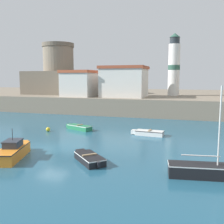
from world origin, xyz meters
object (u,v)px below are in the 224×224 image
at_px(lighthouse, 174,66).
at_px(harbor_shed_mid_row, 80,83).
at_px(motorboat_orange_0, 13,151).
at_px(fortress, 59,77).
at_px(harbor_shed_near_wharf, 124,81).
at_px(dinghy_green_4, 79,127).
at_px(sailboat_black_2, 213,170).
at_px(mooring_buoy, 48,129).
at_px(dinghy_white_1, 149,133).
at_px(dinghy_black_3, 89,158).

xyz_separation_m(lighthouse, harbor_shed_mid_row, (-16.00, -7.17, -3.22)).
xyz_separation_m(motorboat_orange_0, lighthouse, (9.41, 34.56, 7.89)).
relative_size(motorboat_orange_0, fortress, 0.44).
xyz_separation_m(fortress, harbor_shed_near_wharf, (16.00, -5.82, -0.87)).
relative_size(dinghy_green_4, lighthouse, 0.32).
relative_size(sailboat_black_2, harbor_shed_mid_row, 0.90).
xyz_separation_m(dinghy_green_4, fortress, (-14.76, 22.33, 6.12)).
distance_m(mooring_buoy, fortress, 27.76).
xyz_separation_m(sailboat_black_2, mooring_buoy, (-17.26, 9.50, -0.22)).
relative_size(mooring_buoy, harbor_shed_mid_row, 0.07).
height_order(motorboat_orange_0, dinghy_white_1, motorboat_orange_0).
distance_m(dinghy_black_3, harbor_shed_near_wharf, 28.33).
bearing_deg(harbor_shed_near_wharf, harbor_shed_mid_row, -173.20).
bearing_deg(mooring_buoy, dinghy_white_1, 6.91).
height_order(lighthouse, harbor_shed_near_wharf, lighthouse).
bearing_deg(dinghy_green_4, sailboat_black_2, -38.95).
relative_size(dinghy_green_4, harbor_shed_mid_row, 0.57).
bearing_deg(dinghy_green_4, lighthouse, 67.87).
bearing_deg(harbor_shed_mid_row, lighthouse, 24.15).
distance_m(mooring_buoy, lighthouse, 28.81).
bearing_deg(dinghy_black_3, motorboat_orange_0, -171.61).
bearing_deg(fortress, sailboat_black_2, -49.39).
bearing_deg(lighthouse, mooring_buoy, -116.27).
relative_size(mooring_buoy, harbor_shed_near_wharf, 0.06).
bearing_deg(harbor_shed_near_wharf, fortress, 160.01).
xyz_separation_m(motorboat_orange_0, dinghy_black_3, (5.93, 0.87, -0.25)).
height_order(sailboat_black_2, mooring_buoy, sailboat_black_2).
relative_size(motorboat_orange_0, harbor_shed_near_wharf, 0.65).
relative_size(fortress, harbor_shed_near_wharf, 1.47).
bearing_deg(lighthouse, harbor_shed_mid_row, -155.85).
distance_m(motorboat_orange_0, lighthouse, 36.67).
xyz_separation_m(sailboat_black_2, harbor_shed_mid_row, (-21.04, 27.10, 4.75)).
relative_size(sailboat_black_2, harbor_shed_near_wharf, 0.75).
relative_size(dinghy_green_4, fortress, 0.33).
relative_size(motorboat_orange_0, dinghy_green_4, 1.35).
height_order(motorboat_orange_0, sailboat_black_2, sailboat_black_2).
xyz_separation_m(dinghy_black_3, lighthouse, (3.47, 33.68, 8.14)).
height_order(sailboat_black_2, fortress, fortress).
relative_size(dinghy_black_3, dinghy_green_4, 0.89).
bearing_deg(harbor_shed_near_wharf, sailboat_black_2, -65.07).
height_order(dinghy_green_4, fortress, fortress).
xyz_separation_m(dinghy_white_1, mooring_buoy, (-11.45, -1.39, -0.04)).
relative_size(dinghy_white_1, fortress, 0.31).
height_order(dinghy_black_3, harbor_shed_mid_row, harbor_shed_mid_row).
bearing_deg(dinghy_white_1, motorboat_orange_0, -127.70).
xyz_separation_m(dinghy_green_4, lighthouse, (9.24, 22.73, 8.13)).
xyz_separation_m(dinghy_green_4, harbor_shed_near_wharf, (1.24, 16.51, 5.25)).
bearing_deg(dinghy_black_3, dinghy_green_4, 117.77).
relative_size(mooring_buoy, fortress, 0.04).
bearing_deg(dinghy_black_3, fortress, 121.67).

